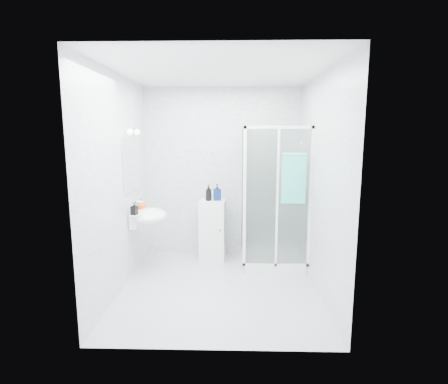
{
  "coord_description": "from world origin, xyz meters",
  "views": [
    {
      "loc": [
        0.17,
        -4.12,
        1.89
      ],
      "look_at": [
        0.05,
        0.35,
        1.15
      ],
      "focal_mm": 28.0,
      "sensor_mm": 36.0,
      "label": 1
    }
  ],
  "objects_px": {
    "wall_basin": "(148,216)",
    "shampoo_bottle_a": "(209,193)",
    "shower_enclosure": "(268,235)",
    "soap_dispenser_black": "(134,208)",
    "storage_cabinet": "(213,230)",
    "soap_dispenser_orange": "(141,204)",
    "shampoo_bottle_b": "(217,192)",
    "hand_towel": "(293,177)"
  },
  "relations": [
    {
      "from": "soap_dispenser_orange",
      "to": "storage_cabinet",
      "type": "bearing_deg",
      "value": 22.74
    },
    {
      "from": "shower_enclosure",
      "to": "soap_dispenser_black",
      "type": "distance_m",
      "value": 1.92
    },
    {
      "from": "soap_dispenser_orange",
      "to": "soap_dispenser_black",
      "type": "distance_m",
      "value": 0.35
    },
    {
      "from": "storage_cabinet",
      "to": "soap_dispenser_black",
      "type": "distance_m",
      "value": 1.32
    },
    {
      "from": "soap_dispenser_orange",
      "to": "soap_dispenser_black",
      "type": "bearing_deg",
      "value": -90.0
    },
    {
      "from": "storage_cabinet",
      "to": "soap_dispenser_black",
      "type": "xyz_separation_m",
      "value": [
        -0.97,
        -0.75,
        0.49
      ]
    },
    {
      "from": "shower_enclosure",
      "to": "shampoo_bottle_a",
      "type": "distance_m",
      "value": 1.06
    },
    {
      "from": "shower_enclosure",
      "to": "soap_dispenser_orange",
      "type": "relative_size",
      "value": 13.35
    },
    {
      "from": "wall_basin",
      "to": "shampoo_bottle_a",
      "type": "height_order",
      "value": "shampoo_bottle_a"
    },
    {
      "from": "soap_dispenser_orange",
      "to": "soap_dispenser_black",
      "type": "xyz_separation_m",
      "value": [
        0.0,
        -0.35,
        0.01
      ]
    },
    {
      "from": "shampoo_bottle_b",
      "to": "shower_enclosure",
      "type": "bearing_deg",
      "value": -18.79
    },
    {
      "from": "wall_basin",
      "to": "soap_dispenser_orange",
      "type": "distance_m",
      "value": 0.24
    },
    {
      "from": "shower_enclosure",
      "to": "soap_dispenser_black",
      "type": "relative_size",
      "value": 12.23
    },
    {
      "from": "shampoo_bottle_a",
      "to": "soap_dispenser_black",
      "type": "relative_size",
      "value": 1.47
    },
    {
      "from": "shower_enclosure",
      "to": "soap_dispenser_orange",
      "type": "distance_m",
      "value": 1.85
    },
    {
      "from": "wall_basin",
      "to": "shampoo_bottle_a",
      "type": "bearing_deg",
      "value": 33.26
    },
    {
      "from": "hand_towel",
      "to": "soap_dispenser_black",
      "type": "distance_m",
      "value": 2.1
    },
    {
      "from": "shampoo_bottle_b",
      "to": "soap_dispenser_orange",
      "type": "xyz_separation_m",
      "value": [
        -1.04,
        -0.41,
        -0.1
      ]
    },
    {
      "from": "shower_enclosure",
      "to": "soap_dispenser_orange",
      "type": "height_order",
      "value": "shower_enclosure"
    },
    {
      "from": "storage_cabinet",
      "to": "soap_dispenser_black",
      "type": "relative_size",
      "value": 5.59
    },
    {
      "from": "soap_dispenser_orange",
      "to": "soap_dispenser_black",
      "type": "relative_size",
      "value": 0.92
    },
    {
      "from": "soap_dispenser_black",
      "to": "shampoo_bottle_b",
      "type": "bearing_deg",
      "value": 36.07
    },
    {
      "from": "shower_enclosure",
      "to": "wall_basin",
      "type": "relative_size",
      "value": 3.57
    },
    {
      "from": "shampoo_bottle_a",
      "to": "soap_dispenser_orange",
      "type": "relative_size",
      "value": 1.6
    },
    {
      "from": "soap_dispenser_orange",
      "to": "shampoo_bottle_a",
      "type": "bearing_deg",
      "value": 21.68
    },
    {
      "from": "storage_cabinet",
      "to": "soap_dispenser_orange",
      "type": "bearing_deg",
      "value": -154.05
    },
    {
      "from": "wall_basin",
      "to": "storage_cabinet",
      "type": "height_order",
      "value": "wall_basin"
    },
    {
      "from": "storage_cabinet",
      "to": "shampoo_bottle_b",
      "type": "bearing_deg",
      "value": 8.58
    },
    {
      "from": "soap_dispenser_black",
      "to": "storage_cabinet",
      "type": "bearing_deg",
      "value": 37.8
    },
    {
      "from": "wall_basin",
      "to": "hand_towel",
      "type": "bearing_deg",
      "value": -2.52
    },
    {
      "from": "storage_cabinet",
      "to": "shampoo_bottle_b",
      "type": "distance_m",
      "value": 0.58
    },
    {
      "from": "shampoo_bottle_a",
      "to": "soap_dispenser_black",
      "type": "bearing_deg",
      "value": -142.24
    },
    {
      "from": "hand_towel",
      "to": "soap_dispenser_orange",
      "type": "xyz_separation_m",
      "value": [
        -2.06,
        0.24,
        -0.41
      ]
    },
    {
      "from": "shower_enclosure",
      "to": "wall_basin",
      "type": "distance_m",
      "value": 1.72
    },
    {
      "from": "wall_basin",
      "to": "shampoo_bottle_b",
      "type": "xyz_separation_m",
      "value": [
        0.92,
        0.57,
        0.24
      ]
    },
    {
      "from": "storage_cabinet",
      "to": "soap_dispenser_orange",
      "type": "height_order",
      "value": "soap_dispenser_orange"
    },
    {
      "from": "shower_enclosure",
      "to": "wall_basin",
      "type": "xyz_separation_m",
      "value": [
        -1.66,
        -0.32,
        0.35
      ]
    },
    {
      "from": "wall_basin",
      "to": "soap_dispenser_black",
      "type": "bearing_deg",
      "value": -123.14
    },
    {
      "from": "hand_towel",
      "to": "soap_dispenser_orange",
      "type": "distance_m",
      "value": 2.11
    },
    {
      "from": "shower_enclosure",
      "to": "wall_basin",
      "type": "height_order",
      "value": "shower_enclosure"
    },
    {
      "from": "hand_towel",
      "to": "shampoo_bottle_b",
      "type": "bearing_deg",
      "value": 147.28
    },
    {
      "from": "shampoo_bottle_b",
      "to": "soap_dispenser_black",
      "type": "distance_m",
      "value": 1.29
    }
  ]
}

